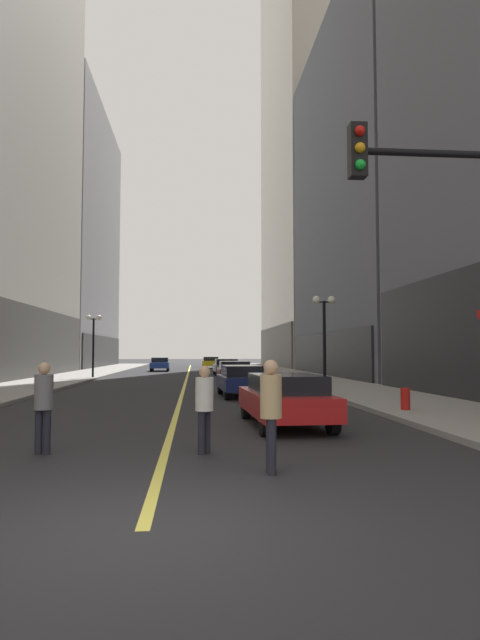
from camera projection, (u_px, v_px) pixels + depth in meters
name	position (u px, v px, depth m)	size (l,w,h in m)	color
ground_plane	(187.00, 377.00, 40.43)	(200.00, 200.00, 0.00)	#262628
sidewalk_left	(76.00, 376.00, 39.73)	(4.50, 78.00, 0.15)	gray
sidewalk_right	(294.00, 375.00, 41.14)	(4.50, 78.00, 0.15)	gray
lane_centre_stripe	(187.00, 377.00, 40.43)	(0.16, 70.00, 0.01)	#E5D64C
building_left_far	(52.00, 239.00, 64.80)	(12.80, 26.00, 31.34)	gray
building_right_mid	(405.00, 199.00, 42.23)	(13.52, 24.00, 28.02)	slate
building_right_far	(327.00, 62.00, 69.14)	(14.27, 26.00, 79.00)	#B7AD99
car_red	(285.00, 398.00, 13.59)	(1.99, 4.58, 1.32)	#B21919
car_navy	(241.00, 380.00, 22.49)	(1.90, 4.30, 1.32)	#141E4C
car_maroon	(234.00, 371.00, 32.48)	(1.94, 4.25, 1.32)	maroon
car_grey	(226.00, 366.00, 42.83)	(1.96, 4.39, 1.32)	slate
car_blue	(160.00, 364.00, 52.44)	(1.94, 4.57, 1.32)	navy
car_yellow	(211.00, 362.00, 60.48)	(2.06, 4.28, 1.32)	yellow
pedestrian_in_white_shirt	(204.00, 402.00, 9.97)	(0.48, 0.48, 1.63)	black
pedestrian_in_grey_suit	(44.00, 401.00, 9.90)	(0.39, 0.39, 1.70)	black
pedestrian_in_tan_trench	(271.00, 407.00, 8.34)	(0.34, 0.34, 1.77)	black
street_lamp_left_far	(94.00, 332.00, 36.68)	(1.06, 0.36, 4.43)	black
street_lamp_right_mid	(324.00, 322.00, 24.13)	(1.06, 0.36, 4.43)	black
fire_hydrant_right	(405.00, 401.00, 16.08)	(0.28, 0.28, 0.80)	red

